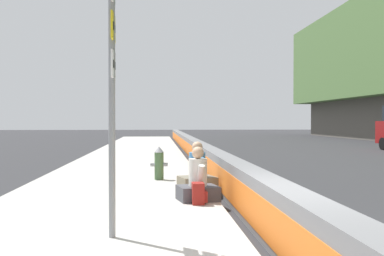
% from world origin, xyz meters
% --- Properties ---
extents(ground_plane, '(160.00, 160.00, 0.00)m').
position_xyz_m(ground_plane, '(0.00, 0.00, 0.00)').
color(ground_plane, '#2B2B2D').
rests_on(ground_plane, ground).
extents(sidewalk_strip, '(80.00, 4.40, 0.14)m').
position_xyz_m(sidewalk_strip, '(0.00, 2.65, 0.07)').
color(sidewalk_strip, '#A8A59E').
rests_on(sidewalk_strip, ground_plane).
extents(jersey_barrier, '(76.00, 0.45, 0.85)m').
position_xyz_m(jersey_barrier, '(0.00, 0.00, 0.42)').
color(jersey_barrier, slate).
rests_on(jersey_barrier, ground_plane).
extents(route_sign_post, '(0.44, 0.09, 3.60)m').
position_xyz_m(route_sign_post, '(0.45, 2.24, 2.23)').
color(route_sign_post, gray).
rests_on(route_sign_post, sidewalk_strip).
extents(fire_hydrant, '(0.26, 0.46, 0.88)m').
position_xyz_m(fire_hydrant, '(6.59, 1.59, 0.59)').
color(fire_hydrant, '#47663D').
rests_on(fire_hydrant, sidewalk_strip).
extents(seated_person_foreground, '(0.77, 0.86, 1.05)m').
position_xyz_m(seated_person_foreground, '(3.29, 0.85, 0.47)').
color(seated_person_foreground, '#424247').
rests_on(seated_person_foreground, sidewalk_strip).
extents(seated_person_middle, '(0.83, 0.92, 1.08)m').
position_xyz_m(seated_person_middle, '(4.74, 0.74, 0.48)').
color(seated_person_middle, '#706651').
rests_on(seated_person_middle, sidewalk_strip).
extents(backpack, '(0.32, 0.28, 0.40)m').
position_xyz_m(backpack, '(2.87, 0.87, 0.33)').
color(backpack, maroon).
rests_on(backpack, sidewalk_strip).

